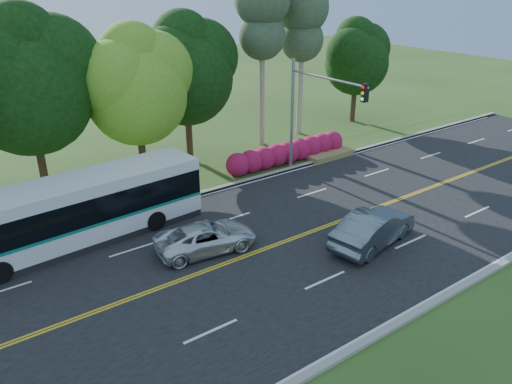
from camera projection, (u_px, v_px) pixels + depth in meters
ground at (282, 243)px, 23.51m from camera, size 120.00×120.00×0.00m
road at (282, 243)px, 23.50m from camera, size 60.00×14.00×0.02m
curb_north at (205, 192)px, 28.79m from camera, size 60.00×0.30×0.15m
curb_south at (404, 320)px, 18.17m from camera, size 60.00×0.30×0.15m
grass_verge at (189, 182)px, 30.17m from camera, size 60.00×4.00×0.10m
lane_markings at (280, 243)px, 23.45m from camera, size 57.60×13.82×0.00m
tree_row at (71, 72)px, 27.04m from camera, size 44.70×9.10×13.84m
bougainvillea_hedge at (290, 153)px, 33.11m from camera, size 9.50×2.25×1.50m
traffic_signal at (313, 103)px, 29.10m from camera, size 0.42×6.10×7.00m
transit_bus at (76, 213)px, 22.92m from camera, size 12.12×3.46×3.13m
sedan at (373, 228)px, 23.07m from camera, size 5.22×2.67×1.64m
suv at (206, 237)px, 22.63m from camera, size 4.90×2.79×1.29m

